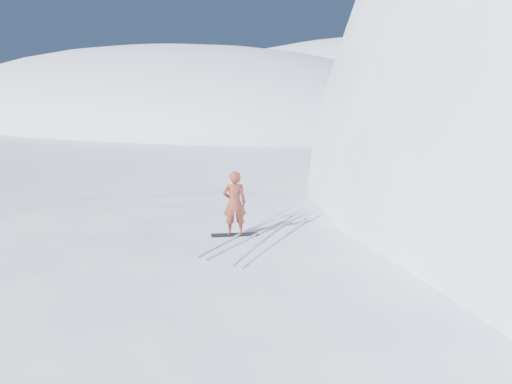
% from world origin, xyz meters
% --- Properties ---
extents(ground, '(400.00, 400.00, 0.00)m').
position_xyz_m(ground, '(0.00, 0.00, 0.00)').
color(ground, white).
rests_on(ground, ground).
extents(near_ridge, '(36.00, 28.00, 4.80)m').
position_xyz_m(near_ridge, '(1.00, 3.00, 0.00)').
color(near_ridge, white).
rests_on(near_ridge, ground).
extents(far_ridge_a, '(120.00, 70.00, 28.00)m').
position_xyz_m(far_ridge_a, '(-70.00, 60.00, 0.00)').
color(far_ridge_a, white).
rests_on(far_ridge_a, ground).
extents(far_ridge_c, '(140.00, 90.00, 36.00)m').
position_xyz_m(far_ridge_c, '(-40.00, 110.00, 0.00)').
color(far_ridge_c, white).
rests_on(far_ridge_c, ground).
extents(wind_bumps, '(16.00, 14.40, 1.00)m').
position_xyz_m(wind_bumps, '(-0.56, 2.12, 0.00)').
color(wind_bumps, white).
rests_on(wind_bumps, ground).
extents(snowboard, '(1.17, 1.14, 0.02)m').
position_xyz_m(snowboard, '(-1.05, 3.81, 2.41)').
color(snowboard, black).
rests_on(snowboard, near_ridge).
extents(snowboarder, '(0.79, 0.79, 1.85)m').
position_xyz_m(snowboarder, '(-1.05, 3.81, 3.35)').
color(snowboarder, maroon).
rests_on(snowboarder, snowboard).
extents(vapor_plume, '(9.59, 7.67, 6.71)m').
position_xyz_m(vapor_plume, '(-61.60, 35.58, 0.00)').
color(vapor_plume, white).
rests_on(vapor_plume, ground).
extents(board_tracks, '(2.48, 5.96, 0.04)m').
position_xyz_m(board_tracks, '(-0.49, 4.69, 2.42)').
color(board_tracks, silver).
rests_on(board_tracks, ground).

